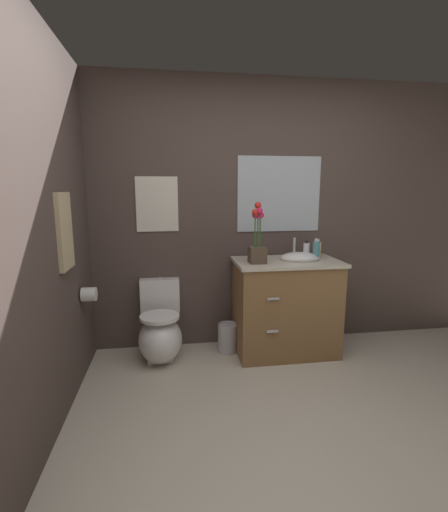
{
  "coord_description": "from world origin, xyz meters",
  "views": [
    {
      "loc": [
        -0.73,
        -1.57,
        1.5
      ],
      "look_at": [
        -0.28,
        1.43,
        0.94
      ],
      "focal_mm": 25.37,
      "sensor_mm": 36.0,
      "label": 1
    }
  ],
  "objects_px": {
    "flower_vase": "(257,244)",
    "wall_poster": "(157,204)",
    "vanity_cabinet": "(286,306)",
    "hand_wash_bottle": "(318,249)",
    "lotion_bottle": "(316,250)",
    "trash_bin": "(227,338)",
    "soap_bottle": "(306,250)",
    "toilet": "(160,333)",
    "hanging_towel": "(65,231)",
    "toilet_paper_roll": "(89,294)",
    "wall_mirror": "(279,194)"
  },
  "relations": [
    {
      "from": "vanity_cabinet",
      "to": "soap_bottle",
      "type": "bearing_deg",
      "value": 20.82
    },
    {
      "from": "lotion_bottle",
      "to": "trash_bin",
      "type": "xyz_separation_m",
      "value": [
        -0.78,
        0.11,
        -0.82
      ]
    },
    {
      "from": "vanity_cabinet",
      "to": "flower_vase",
      "type": "bearing_deg",
      "value": -165.94
    },
    {
      "from": "toilet_paper_roll",
      "to": "flower_vase",
      "type": "bearing_deg",
      "value": 3.96
    },
    {
      "from": "wall_poster",
      "to": "hanging_towel",
      "type": "distance_m",
      "value": 1.0
    },
    {
      "from": "toilet",
      "to": "trash_bin",
      "type": "xyz_separation_m",
      "value": [
        0.61,
        0.05,
        -0.11
      ]
    },
    {
      "from": "soap_bottle",
      "to": "trash_bin",
      "type": "bearing_deg",
      "value": -179.59
    },
    {
      "from": "wall_poster",
      "to": "wall_mirror",
      "type": "distance_m",
      "value": 1.14
    },
    {
      "from": "toilet",
      "to": "lotion_bottle",
      "type": "distance_m",
      "value": 1.57
    },
    {
      "from": "wall_mirror",
      "to": "hanging_towel",
      "type": "height_order",
      "value": "wall_mirror"
    },
    {
      "from": "hand_wash_bottle",
      "to": "trash_bin",
      "type": "xyz_separation_m",
      "value": [
        -0.85,
        -0.02,
        -0.81
      ]
    },
    {
      "from": "toilet",
      "to": "lotion_bottle",
      "type": "height_order",
      "value": "lotion_bottle"
    },
    {
      "from": "hanging_towel",
      "to": "toilet_paper_roll",
      "type": "xyz_separation_m",
      "value": [
        0.06,
        0.33,
        -0.54
      ]
    },
    {
      "from": "lotion_bottle",
      "to": "vanity_cabinet",
      "type": "bearing_deg",
      "value": 171.28
    },
    {
      "from": "soap_bottle",
      "to": "hanging_towel",
      "type": "bearing_deg",
      "value": -163.53
    },
    {
      "from": "soap_bottle",
      "to": "lotion_bottle",
      "type": "bearing_deg",
      "value": -69.22
    },
    {
      "from": "soap_bottle",
      "to": "lotion_bottle",
      "type": "distance_m",
      "value": 0.13
    },
    {
      "from": "flower_vase",
      "to": "wall_poster",
      "type": "height_order",
      "value": "wall_poster"
    },
    {
      "from": "hand_wash_bottle",
      "to": "trash_bin",
      "type": "distance_m",
      "value": 1.17
    },
    {
      "from": "toilet",
      "to": "lotion_bottle",
      "type": "relative_size",
      "value": 3.54
    },
    {
      "from": "soap_bottle",
      "to": "hand_wash_bottle",
      "type": "height_order",
      "value": "hand_wash_bottle"
    },
    {
      "from": "hand_wash_bottle",
      "to": "trash_bin",
      "type": "height_order",
      "value": "hand_wash_bottle"
    },
    {
      "from": "flower_vase",
      "to": "hanging_towel",
      "type": "bearing_deg",
      "value": -163.67
    },
    {
      "from": "lotion_bottle",
      "to": "hand_wash_bottle",
      "type": "relative_size",
      "value": 1.16
    },
    {
      "from": "vanity_cabinet",
      "to": "soap_bottle",
      "type": "relative_size",
      "value": 6.39
    },
    {
      "from": "vanity_cabinet",
      "to": "hand_wash_bottle",
      "type": "bearing_deg",
      "value": 16.05
    },
    {
      "from": "flower_vase",
      "to": "hanging_towel",
      "type": "xyz_separation_m",
      "value": [
        -1.44,
        -0.42,
        0.18
      ]
    },
    {
      "from": "toilet",
      "to": "flower_vase",
      "type": "bearing_deg",
      "value": -6.8
    },
    {
      "from": "flower_vase",
      "to": "toilet_paper_roll",
      "type": "distance_m",
      "value": 1.43
    },
    {
      "from": "flower_vase",
      "to": "toilet",
      "type": "bearing_deg",
      "value": 173.2
    },
    {
      "from": "flower_vase",
      "to": "wall_poster",
      "type": "relative_size",
      "value": 1.06
    },
    {
      "from": "vanity_cabinet",
      "to": "toilet_paper_roll",
      "type": "distance_m",
      "value": 1.7
    },
    {
      "from": "trash_bin",
      "to": "hanging_towel",
      "type": "xyz_separation_m",
      "value": [
        -1.21,
        -0.57,
        1.08
      ]
    },
    {
      "from": "lotion_bottle",
      "to": "hanging_towel",
      "type": "height_order",
      "value": "hanging_towel"
    },
    {
      "from": "hand_wash_bottle",
      "to": "trash_bin",
      "type": "bearing_deg",
      "value": -178.72
    },
    {
      "from": "wall_mirror",
      "to": "toilet_paper_roll",
      "type": "distance_m",
      "value": 1.9
    },
    {
      "from": "hand_wash_bottle",
      "to": "toilet_paper_roll",
      "type": "relative_size",
      "value": 1.52
    },
    {
      "from": "flower_vase",
      "to": "trash_bin",
      "type": "bearing_deg",
      "value": 147.77
    },
    {
      "from": "toilet",
      "to": "toilet_paper_roll",
      "type": "distance_m",
      "value": 0.72
    },
    {
      "from": "vanity_cabinet",
      "to": "hanging_towel",
      "type": "xyz_separation_m",
      "value": [
        -1.74,
        -0.5,
        0.77
      ]
    },
    {
      "from": "soap_bottle",
      "to": "wall_poster",
      "type": "xyz_separation_m",
      "value": [
        -1.35,
        0.22,
        0.42
      ]
    },
    {
      "from": "toilet",
      "to": "wall_poster",
      "type": "xyz_separation_m",
      "value": [
        0.0,
        0.27,
        1.12
      ]
    },
    {
      "from": "vanity_cabinet",
      "to": "hand_wash_bottle",
      "type": "xyz_separation_m",
      "value": [
        0.32,
        0.09,
        0.5
      ]
    },
    {
      "from": "lotion_bottle",
      "to": "wall_poster",
      "type": "relative_size",
      "value": 0.4
    },
    {
      "from": "trash_bin",
      "to": "wall_poster",
      "type": "bearing_deg",
      "value": 160.12
    },
    {
      "from": "lotion_bottle",
      "to": "hanging_towel",
      "type": "xyz_separation_m",
      "value": [
        -1.99,
        -0.46,
        0.26
      ]
    },
    {
      "from": "wall_poster",
      "to": "wall_mirror",
      "type": "height_order",
      "value": "wall_mirror"
    },
    {
      "from": "flower_vase",
      "to": "trash_bin",
      "type": "height_order",
      "value": "flower_vase"
    },
    {
      "from": "trash_bin",
      "to": "toilet",
      "type": "bearing_deg",
      "value": -175.64
    },
    {
      "from": "vanity_cabinet",
      "to": "lotion_bottle",
      "type": "bearing_deg",
      "value": -8.72
    }
  ]
}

